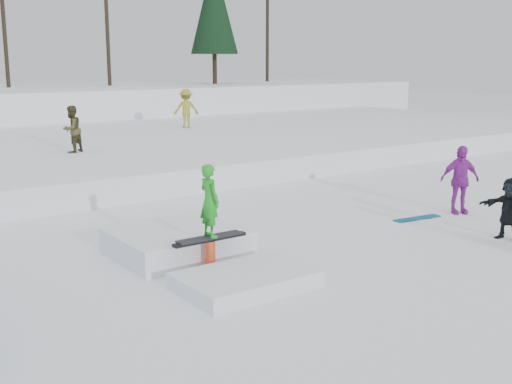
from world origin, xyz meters
TOP-DOWN VIEW (x-y plane):
  - ground at (0.00, 0.00)m, footprint 120.00×120.00m
  - snow_midrise at (0.00, 16.00)m, footprint 50.00×18.00m
  - treeline at (6.18, 28.28)m, footprint 40.24×4.22m
  - walker_olive at (0.18, 12.63)m, footprint 1.01×0.95m
  - walker_ygreen at (7.62, 17.46)m, footprint 1.37×1.11m
  - spectator_purple at (6.36, 0.82)m, footprint 1.16×0.89m
  - spectator_dark at (5.13, -1.45)m, footprint 0.65×1.39m
  - loose_board_teal at (4.98, 1.04)m, footprint 1.42×0.46m
  - jib_rail_feature at (-1.56, 1.27)m, footprint 2.60×4.40m

SIDE VIEW (x-z plane):
  - ground at x=0.00m, z-range 0.00..0.00m
  - loose_board_teal at x=4.98m, z-range 0.00..0.03m
  - jib_rail_feature at x=-1.56m, z-range -0.75..1.36m
  - snow_midrise at x=0.00m, z-range 0.00..0.80m
  - spectator_dark at x=5.13m, z-range 0.00..1.44m
  - spectator_purple at x=6.36m, z-range 0.00..1.83m
  - walker_olive at x=0.18m, z-range 0.80..2.46m
  - walker_ygreen at x=7.62m, z-range 0.80..2.65m
  - treeline at x=6.18m, z-range 2.20..12.70m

